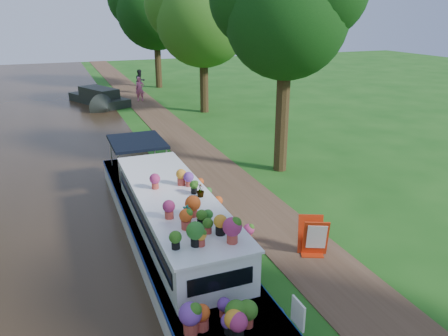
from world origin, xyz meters
TOP-DOWN VIEW (x-y plane):
  - ground at (0.00, 0.00)m, footprint 100.00×100.00m
  - canal_water at (-6.00, 0.00)m, footprint 10.00×100.00m
  - towpath at (1.20, 0.00)m, footprint 2.20×100.00m
  - plant_boat at (-2.25, -2.20)m, footprint 2.29×13.52m
  - tree_near_overhang at (3.79, 3.06)m, footprint 5.52×5.28m
  - tree_near_mid at (4.48, 15.08)m, footprint 6.90×6.60m
  - tree_near_far at (3.98, 26.09)m, footprint 7.59×7.26m
  - second_boat at (-1.84, 20.05)m, footprint 4.00×6.79m
  - sandwich_board at (1.32, -3.52)m, footprint 0.76×0.80m
  - pedestrian_pink at (1.20, 20.30)m, footprint 0.68×0.48m
  - pedestrian_dark at (1.90, 23.66)m, footprint 1.15×1.06m
  - verge_plant at (-0.60, 4.75)m, footprint 0.51×0.47m

SIDE VIEW (x-z plane):
  - ground at x=0.00m, z-range 0.00..0.00m
  - canal_water at x=-6.00m, z-range 0.00..0.02m
  - towpath at x=1.20m, z-range 0.00..0.03m
  - verge_plant at x=-0.60m, z-range 0.00..0.48m
  - second_boat at x=-1.84m, z-range -0.11..1.11m
  - sandwich_board at x=1.32m, z-range -0.02..1.08m
  - plant_boat at x=-2.25m, z-range -0.27..1.98m
  - pedestrian_pink at x=1.20m, z-range 0.03..1.81m
  - pedestrian_dark at x=1.90m, z-range 0.03..1.94m
  - tree_near_mid at x=4.48m, z-range 1.74..11.14m
  - tree_near_overhang at x=3.79m, z-range 2.11..11.10m
  - tree_near_far at x=3.98m, z-range 1.90..12.20m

